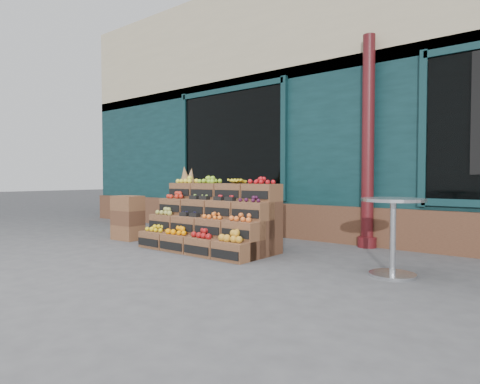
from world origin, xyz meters
The scene contains 6 objects.
ground centered at (0.00, 0.00, 0.00)m, with size 60.00×60.00×0.00m, color #47474A.
shop_facade centered at (0.00, 5.11, 2.40)m, with size 12.00×6.24×4.80m.
crate_display centered at (-0.55, 0.47, 0.39)m, with size 2.02×1.01×1.25m.
spare_crates centered at (-2.31, 0.27, 0.38)m, with size 0.51×0.36×0.75m.
bistro_table centered at (2.08, 0.45, 0.52)m, with size 0.67×0.67×0.84m.
shopkeeper centered at (-1.91, 2.67, 1.00)m, with size 0.73×0.48×2.00m, color #1F6C2B.
Camera 1 is at (3.42, -3.92, 1.05)m, focal length 30.00 mm.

